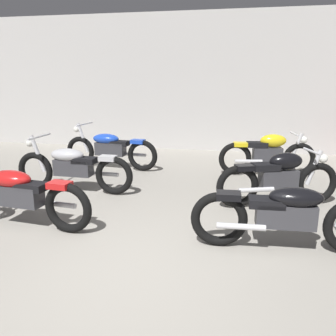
% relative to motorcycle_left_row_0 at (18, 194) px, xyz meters
% --- Properties ---
extents(ground_plane, '(60.00, 60.00, 0.00)m').
position_rel_motorcycle_left_row_0_xyz_m(ground_plane, '(1.77, -0.85, -0.45)').
color(ground_plane, gray).
extents(back_wall, '(13.45, 0.24, 3.60)m').
position_rel_motorcycle_left_row_0_xyz_m(back_wall, '(1.77, 5.72, 1.35)').
color(back_wall, '#BCBAB7').
rests_on(back_wall, ground).
extents(motorcycle_left_row_0, '(2.17, 0.68, 0.97)m').
position_rel_motorcycle_left_row_0_xyz_m(motorcycle_left_row_0, '(0.00, 0.00, 0.00)').
color(motorcycle_left_row_0, black).
rests_on(motorcycle_left_row_0, ground).
extents(motorcycle_left_row_1, '(2.17, 0.68, 0.97)m').
position_rel_motorcycle_left_row_0_xyz_m(motorcycle_left_row_1, '(0.04, 1.52, 0.00)').
color(motorcycle_left_row_1, black).
rests_on(motorcycle_left_row_1, ground).
extents(motorcycle_left_row_2, '(2.17, 0.68, 0.97)m').
position_rel_motorcycle_left_row_0_xyz_m(motorcycle_left_row_2, '(0.10, 3.19, 0.00)').
color(motorcycle_left_row_2, black).
rests_on(motorcycle_left_row_2, ground).
extents(motorcycle_right_row_0, '(2.17, 0.68, 0.97)m').
position_rel_motorcycle_left_row_0_xyz_m(motorcycle_right_row_0, '(3.44, -0.02, 0.00)').
color(motorcycle_right_row_0, black).
rests_on(motorcycle_right_row_0, ground).
extents(motorcycle_right_row_1, '(1.90, 0.78, 0.88)m').
position_rel_motorcycle_left_row_0_xyz_m(motorcycle_right_row_1, '(3.50, 1.51, 0.01)').
color(motorcycle_right_row_1, black).
rests_on(motorcycle_right_row_1, ground).
extents(motorcycle_right_row_2, '(1.96, 0.60, 0.88)m').
position_rel_motorcycle_left_row_0_xyz_m(motorcycle_right_row_2, '(3.45, 3.32, 0.01)').
color(motorcycle_right_row_2, black).
rests_on(motorcycle_right_row_2, ground).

